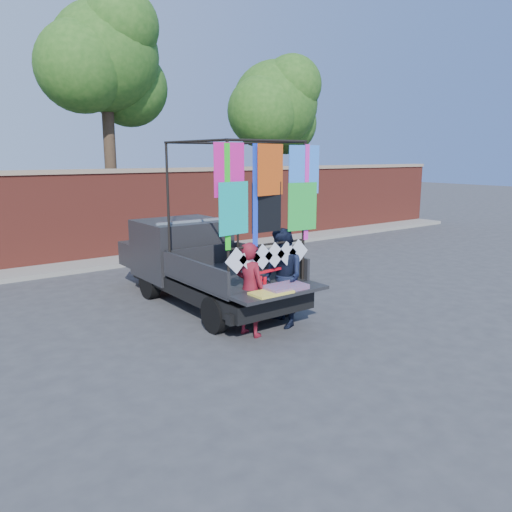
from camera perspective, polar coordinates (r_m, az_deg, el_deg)
ground at (r=9.00m, az=-2.56°, el=-7.96°), size 90.00×90.00×0.00m
brick_wall at (r=14.91m, az=-17.95°, el=4.48°), size 30.00×0.45×2.61m
curb at (r=14.45m, az=-16.74°, el=-0.74°), size 30.00×1.20×0.12m
tree_mid at (r=16.44m, az=-16.72°, el=20.46°), size 4.20×3.30×7.73m
tree_right at (r=19.58m, az=2.39°, el=16.59°), size 4.20×3.30×6.62m
pickup_truck at (r=10.53m, az=-7.13°, el=-0.56°), size 2.05×5.15×3.24m
woman at (r=8.31m, az=-0.70°, el=-3.82°), size 0.52×0.66×1.60m
man at (r=8.77m, az=3.00°, el=-2.54°), size 0.82×0.96×1.74m
streamer_bundle at (r=8.46m, az=0.72°, el=-3.08°), size 0.90×0.15×0.63m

